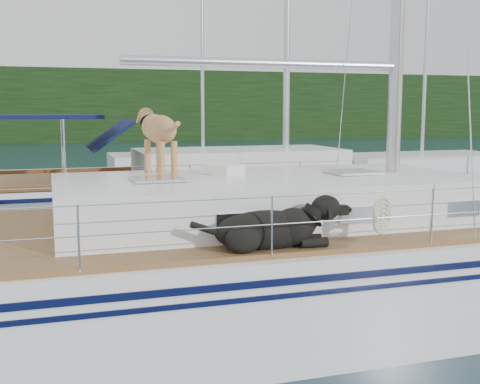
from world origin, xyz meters
name	(u,v)px	position (x,y,z in m)	size (l,w,h in m)	color
ground	(207,321)	(0.00, 0.00, 0.00)	(120.00, 120.00, 0.00)	black
tree_line	(70,106)	(0.00, 45.00, 3.00)	(90.00, 3.00, 6.00)	black
shore_bank	(70,134)	(0.00, 46.20, 0.60)	(92.00, 1.00, 1.20)	#595147
main_sailboat	(214,269)	(0.09, 0.00, 0.68)	(12.00, 3.80, 14.01)	white
neighbor_sailboat	(195,197)	(1.40, 6.53, 0.63)	(11.00, 3.50, 13.30)	white
bg_boat_center	(203,166)	(4.00, 16.00, 0.45)	(7.20, 3.00, 11.65)	white
bg_boat_east	(421,166)	(12.00, 13.00, 0.46)	(6.40, 3.00, 11.65)	white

